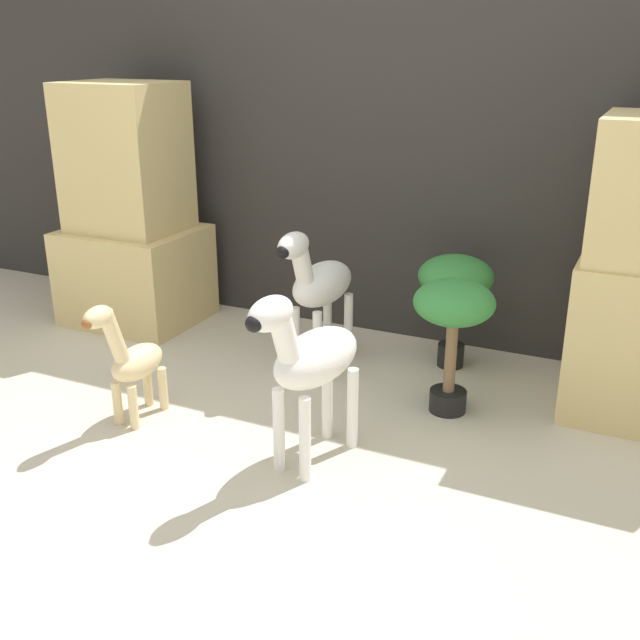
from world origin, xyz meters
TOP-DOWN VIEW (x-y plane):
  - ground_plane at (0.00, 0.00)m, footprint 14.00×14.00m
  - wall_back at (0.00, 1.68)m, footprint 6.40×0.08m
  - rock_pillar_left at (-1.31, 1.26)m, footprint 0.68×0.57m
  - zebra_right at (0.20, 0.31)m, footprint 0.27×0.57m
  - zebra_left at (-0.13, 1.08)m, footprint 0.23×0.57m
  - giraffe_figurine at (-0.58, 0.29)m, footprint 0.14×0.41m
  - potted_palm_front at (0.43, 1.36)m, footprint 0.34×0.34m
  - potted_palm_back at (0.55, 0.91)m, footprint 0.33×0.33m

SIDE VIEW (x-z plane):
  - ground_plane at x=0.00m, z-range 0.00..0.00m
  - giraffe_figurine at x=-0.58m, z-range 0.00..0.54m
  - zebra_right at x=0.20m, z-range 0.06..0.76m
  - zebra_left at x=-0.13m, z-range 0.06..0.76m
  - potted_palm_front at x=0.43m, z-range 0.14..0.68m
  - potted_palm_back at x=0.55m, z-range 0.14..0.71m
  - rock_pillar_left at x=-1.31m, z-range -0.07..1.19m
  - wall_back at x=0.00m, z-range 0.00..2.20m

